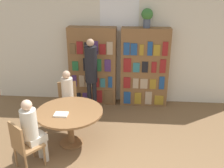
# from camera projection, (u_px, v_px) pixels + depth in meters

# --- Properties ---
(wall_back) EXTENTS (6.40, 0.07, 3.00)m
(wall_back) POSITION_uv_depth(u_px,v_px,m) (119.00, 43.00, 6.33)
(wall_back) COLOR beige
(wall_back) RESTS_ON ground_plane
(bookshelf_left) EXTENTS (1.14, 0.34, 1.91)m
(bookshelf_left) POSITION_uv_depth(u_px,v_px,m) (93.00, 66.00, 6.41)
(bookshelf_left) COLOR brown
(bookshelf_left) RESTS_ON ground_plane
(bookshelf_right) EXTENTS (1.14, 0.34, 1.91)m
(bookshelf_right) POSITION_uv_depth(u_px,v_px,m) (144.00, 68.00, 6.32)
(bookshelf_right) COLOR brown
(bookshelf_right) RESTS_ON ground_plane
(flower_vase) EXTENTS (0.26, 0.26, 0.43)m
(flower_vase) POSITION_uv_depth(u_px,v_px,m) (147.00, 16.00, 5.86)
(flower_vase) COLOR #475166
(flower_vase) RESTS_ON bookshelf_right
(reading_table) EXTENTS (1.23, 1.23, 0.71)m
(reading_table) POSITION_uv_depth(u_px,v_px,m) (70.00, 116.00, 4.84)
(reading_table) COLOR brown
(reading_table) RESTS_ON ground_plane
(chair_near_camera) EXTENTS (0.56, 0.56, 0.87)m
(chair_near_camera) POSITION_uv_depth(u_px,v_px,m) (24.00, 144.00, 4.23)
(chair_near_camera) COLOR olive
(chair_near_camera) RESTS_ON ground_plane
(chair_left_side) EXTENTS (0.49, 0.49, 0.87)m
(chair_left_side) POSITION_uv_depth(u_px,v_px,m) (68.00, 100.00, 5.75)
(chair_left_side) COLOR olive
(chair_left_side) RESTS_ON ground_plane
(seated_reader_left) EXTENTS (0.32, 0.39, 1.21)m
(seated_reader_left) POSITION_uv_depth(u_px,v_px,m) (68.00, 95.00, 5.51)
(seated_reader_left) COLOR beige
(seated_reader_left) RESTS_ON ground_plane
(seated_reader_right) EXTENTS (0.40, 0.41, 1.22)m
(seated_reader_right) POSITION_uv_depth(u_px,v_px,m) (32.00, 129.00, 4.28)
(seated_reader_right) COLOR beige
(seated_reader_right) RESTS_ON ground_plane
(librarian_standing) EXTENTS (0.28, 0.55, 1.75)m
(librarian_standing) POSITION_uv_depth(u_px,v_px,m) (91.00, 69.00, 5.91)
(librarian_standing) COLOR black
(librarian_standing) RESTS_ON ground_plane
(open_book_on_table) EXTENTS (0.24, 0.18, 0.03)m
(open_book_on_table) POSITION_uv_depth(u_px,v_px,m) (61.00, 114.00, 4.64)
(open_book_on_table) COLOR silver
(open_book_on_table) RESTS_ON reading_table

